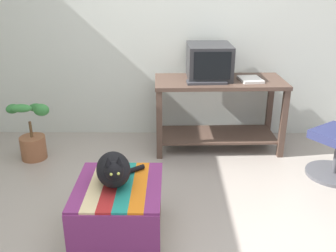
{
  "coord_description": "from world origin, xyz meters",
  "views": [
    {
      "loc": [
        -0.04,
        -2.26,
        1.8
      ],
      "look_at": [
        -0.06,
        0.85,
        0.55
      ],
      "focal_mm": 40.59,
      "sensor_mm": 36.0,
      "label": 1
    }
  ],
  "objects_px": {
    "tv_monitor": "(209,62)",
    "desk": "(219,102)",
    "keyboard": "(207,82)",
    "book": "(250,79)",
    "cat": "(114,169)",
    "potted_plant": "(32,137)",
    "ottoman_with_blanket": "(119,210)"
  },
  "relations": [
    {
      "from": "desk",
      "to": "potted_plant",
      "type": "relative_size",
      "value": 2.18
    },
    {
      "from": "desk",
      "to": "book",
      "type": "height_order",
      "value": "book"
    },
    {
      "from": "tv_monitor",
      "to": "book",
      "type": "height_order",
      "value": "tv_monitor"
    },
    {
      "from": "tv_monitor",
      "to": "book",
      "type": "bearing_deg",
      "value": -17.43
    },
    {
      "from": "desk",
      "to": "keyboard",
      "type": "relative_size",
      "value": 3.43
    },
    {
      "from": "tv_monitor",
      "to": "keyboard",
      "type": "bearing_deg",
      "value": -101.86
    },
    {
      "from": "tv_monitor",
      "to": "ottoman_with_blanket",
      "type": "height_order",
      "value": "tv_monitor"
    },
    {
      "from": "book",
      "to": "ottoman_with_blanket",
      "type": "height_order",
      "value": "book"
    },
    {
      "from": "keyboard",
      "to": "potted_plant",
      "type": "xyz_separation_m",
      "value": [
        -1.79,
        -0.16,
        -0.54
      ]
    },
    {
      "from": "desk",
      "to": "keyboard",
      "type": "distance_m",
      "value": 0.33
    },
    {
      "from": "desk",
      "to": "potted_plant",
      "type": "height_order",
      "value": "desk"
    },
    {
      "from": "potted_plant",
      "to": "book",
      "type": "bearing_deg",
      "value": 6.67
    },
    {
      "from": "book",
      "to": "cat",
      "type": "relative_size",
      "value": 0.62
    },
    {
      "from": "desk",
      "to": "tv_monitor",
      "type": "distance_m",
      "value": 0.44
    },
    {
      "from": "tv_monitor",
      "to": "keyboard",
      "type": "height_order",
      "value": "tv_monitor"
    },
    {
      "from": "ottoman_with_blanket",
      "to": "book",
      "type": "bearing_deg",
      "value": 51.51
    },
    {
      "from": "book",
      "to": "potted_plant",
      "type": "height_order",
      "value": "book"
    },
    {
      "from": "keyboard",
      "to": "cat",
      "type": "distance_m",
      "value": 1.59
    },
    {
      "from": "ottoman_with_blanket",
      "to": "keyboard",
      "type": "bearing_deg",
      "value": 62.37
    },
    {
      "from": "cat",
      "to": "potted_plant",
      "type": "xyz_separation_m",
      "value": [
        -1.03,
        1.22,
        -0.28
      ]
    },
    {
      "from": "desk",
      "to": "book",
      "type": "distance_m",
      "value": 0.41
    },
    {
      "from": "tv_monitor",
      "to": "keyboard",
      "type": "xyz_separation_m",
      "value": [
        -0.04,
        -0.22,
        -0.16
      ]
    },
    {
      "from": "tv_monitor",
      "to": "cat",
      "type": "xyz_separation_m",
      "value": [
        -0.8,
        -1.6,
        -0.41
      ]
    },
    {
      "from": "keyboard",
      "to": "ottoman_with_blanket",
      "type": "xyz_separation_m",
      "value": [
        -0.73,
        -1.39,
        -0.57
      ]
    },
    {
      "from": "potted_plant",
      "to": "tv_monitor",
      "type": "bearing_deg",
      "value": 11.76
    },
    {
      "from": "book",
      "to": "cat",
      "type": "distance_m",
      "value": 1.93
    },
    {
      "from": "tv_monitor",
      "to": "cat",
      "type": "distance_m",
      "value": 1.83
    },
    {
      "from": "desk",
      "to": "keyboard",
      "type": "xyz_separation_m",
      "value": [
        -0.15,
        -0.14,
        0.26
      ]
    },
    {
      "from": "desk",
      "to": "ottoman_with_blanket",
      "type": "distance_m",
      "value": 1.8
    },
    {
      "from": "book",
      "to": "potted_plant",
      "type": "relative_size",
      "value": 0.42
    },
    {
      "from": "book",
      "to": "ottoman_with_blanket",
      "type": "distance_m",
      "value": 2.0
    },
    {
      "from": "tv_monitor",
      "to": "desk",
      "type": "bearing_deg",
      "value": -38.89
    }
  ]
}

